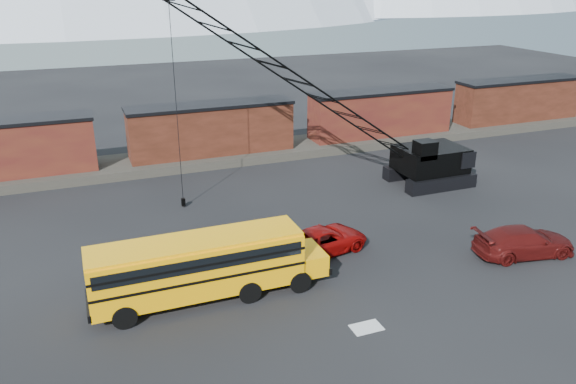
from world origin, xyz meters
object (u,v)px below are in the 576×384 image
Objects in this scene: red_pickup at (323,240)px; maroon_suv at (524,242)px; school_bus at (204,265)px; crawler_crane at (311,89)px.

maroon_suv is at bearing -125.16° from red_pickup.
school_bus is 17.75m from maroon_suv.
red_pickup is at bearing 75.53° from maroon_suv.
crawler_crane is at bearing -30.01° from red_pickup.
school_bus reaches higher than red_pickup.
school_bus is at bearing 92.13° from maroon_suv.
red_pickup is 11.18m from maroon_suv.
crawler_crane reaches higher than red_pickup.
maroon_suv is 0.27× the size of crawler_crane.
crawler_crane is (-7.51, 12.87, 6.71)m from maroon_suv.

